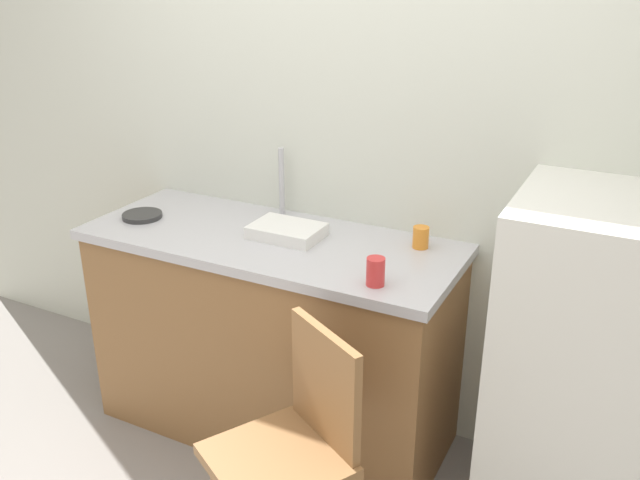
# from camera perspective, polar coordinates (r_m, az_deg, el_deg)

# --- Properties ---
(back_wall) EXTENTS (4.80, 0.10, 2.45)m
(back_wall) POSITION_cam_1_polar(r_m,az_deg,el_deg) (2.85, 2.44, 7.66)
(back_wall) COLOR silver
(back_wall) RESTS_ON ground_plane
(cabinet_base) EXTENTS (1.50, 0.60, 0.88)m
(cabinet_base) POSITION_cam_1_polar(r_m,az_deg,el_deg) (2.95, -3.93, -8.40)
(cabinet_base) COLOR olive
(cabinet_base) RESTS_ON ground_plane
(countertop) EXTENTS (1.54, 0.64, 0.04)m
(countertop) POSITION_cam_1_polar(r_m,az_deg,el_deg) (2.74, -4.18, -0.08)
(countertop) COLOR #B7B7BC
(countertop) RESTS_ON cabinet_base
(faucet) EXTENTS (0.02, 0.02, 0.30)m
(faucet) POSITION_cam_1_polar(r_m,az_deg,el_deg) (2.92, -3.24, 4.94)
(faucet) COLOR #B7B7BC
(faucet) RESTS_ON countertop
(refrigerator) EXTENTS (0.63, 0.61, 1.27)m
(refrigerator) POSITION_cam_1_polar(r_m,az_deg,el_deg) (2.52, 21.95, -10.84)
(refrigerator) COLOR silver
(refrigerator) RESTS_ON ground_plane
(chair) EXTENTS (0.55, 0.55, 0.89)m
(chair) POSITION_cam_1_polar(r_m,az_deg,el_deg) (2.29, -2.31, -17.01)
(chair) COLOR olive
(chair) RESTS_ON ground_plane
(dish_tray) EXTENTS (0.28, 0.20, 0.05)m
(dish_tray) POSITION_cam_1_polar(r_m,az_deg,el_deg) (2.71, -2.81, 0.77)
(dish_tray) COLOR white
(dish_tray) RESTS_ON countertop
(hotplate) EXTENTS (0.17, 0.17, 0.02)m
(hotplate) POSITION_cam_1_polar(r_m,az_deg,el_deg) (3.02, -14.74, 2.00)
(hotplate) COLOR #2D2D2D
(hotplate) RESTS_ON countertop
(cup_red) EXTENTS (0.06, 0.06, 0.10)m
(cup_red) POSITION_cam_1_polar(r_m,az_deg,el_deg) (2.31, 4.70, -2.67)
(cup_red) COLOR red
(cup_red) RESTS_ON countertop
(cup_orange) EXTENTS (0.06, 0.06, 0.08)m
(cup_orange) POSITION_cam_1_polar(r_m,az_deg,el_deg) (2.63, 8.48, 0.22)
(cup_orange) COLOR orange
(cup_orange) RESTS_ON countertop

